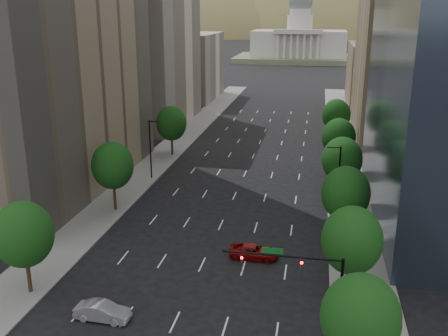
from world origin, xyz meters
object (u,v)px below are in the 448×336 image
Objects in this scene: traffic_signal at (308,278)px; capitol at (299,43)px; car_silver at (102,311)px; car_red_far at (254,252)px.

capitol reaches higher than traffic_signal.
car_silver is at bearing -91.54° from capitol.
capitol is 207.53m from car_red_far.
car_silver is 0.91× the size of car_red_far.
car_red_far is (-5.60, 12.38, -4.47)m from traffic_signal.
traffic_signal is 14.31m from car_red_far.
traffic_signal is at bearing -156.05° from car_red_far.
capitol reaches higher than car_silver.
capitol is at bearing 0.41° from car_silver.
car_silver is (-5.91, -220.44, -7.82)m from capitol.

